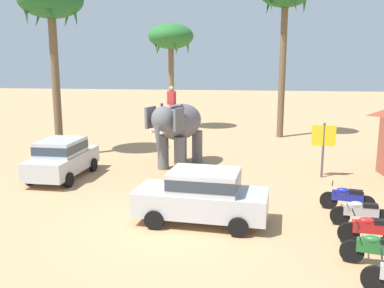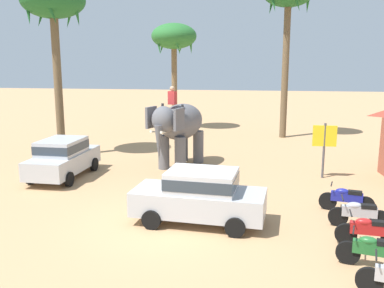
% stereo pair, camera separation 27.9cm
% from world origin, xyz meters
% --- Properties ---
extents(ground_plane, '(120.00, 120.00, 0.00)m').
position_xyz_m(ground_plane, '(0.00, 0.00, 0.00)').
color(ground_plane, tan).
extents(car_sedan_foreground, '(4.24, 2.16, 1.70)m').
position_xyz_m(car_sedan_foreground, '(0.89, 0.23, 0.93)').
color(car_sedan_foreground, '#B7BABF').
rests_on(car_sedan_foreground, ground).
extents(car_parked_far_side, '(1.98, 4.15, 1.70)m').
position_xyz_m(car_parked_far_side, '(-5.67, 4.60, 0.93)').
color(car_parked_far_side, '#B7BABF').
rests_on(car_parked_far_side, ground).
extents(elephant_with_mahout, '(2.62, 4.01, 3.88)m').
position_xyz_m(elephant_with_mahout, '(-1.02, 7.19, 1.99)').
color(elephant_with_mahout, slate).
rests_on(elephant_with_mahout, ground).
extents(motorcycle_second_in_row, '(1.77, 0.67, 0.94)m').
position_xyz_m(motorcycle_second_in_row, '(5.49, -2.11, 0.46)').
color(motorcycle_second_in_row, black).
rests_on(motorcycle_second_in_row, ground).
extents(motorcycle_mid_row, '(1.80, 0.55, 0.94)m').
position_xyz_m(motorcycle_mid_row, '(5.69, -0.82, 0.46)').
color(motorcycle_mid_row, black).
rests_on(motorcycle_mid_row, ground).
extents(motorcycle_fourth_in_row, '(1.80, 0.55, 0.94)m').
position_xyz_m(motorcycle_fourth_in_row, '(5.73, 0.53, 0.46)').
color(motorcycle_fourth_in_row, black).
rests_on(motorcycle_fourth_in_row, ground).
extents(motorcycle_far_in_row, '(1.78, 0.64, 0.94)m').
position_xyz_m(motorcycle_far_in_row, '(5.64, 1.93, 0.46)').
color(motorcycle_far_in_row, black).
rests_on(motorcycle_far_in_row, ground).
extents(palm_tree_behind_elephant, '(3.20, 3.20, 7.59)m').
position_xyz_m(palm_tree_behind_elephant, '(-3.29, 18.06, 6.49)').
color(palm_tree_behind_elephant, brown).
rests_on(palm_tree_behind_elephant, ground).
extents(palm_tree_near_hut, '(3.20, 3.20, 8.86)m').
position_xyz_m(palm_tree_near_hut, '(-7.59, 8.50, 7.67)').
color(palm_tree_near_hut, brown).
rests_on(palm_tree_near_hut, ground).
extents(signboard_yellow, '(1.00, 0.10, 2.40)m').
position_xyz_m(signboard_yellow, '(5.49, 6.17, 1.69)').
color(signboard_yellow, '#4C4C51').
rests_on(signboard_yellow, ground).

